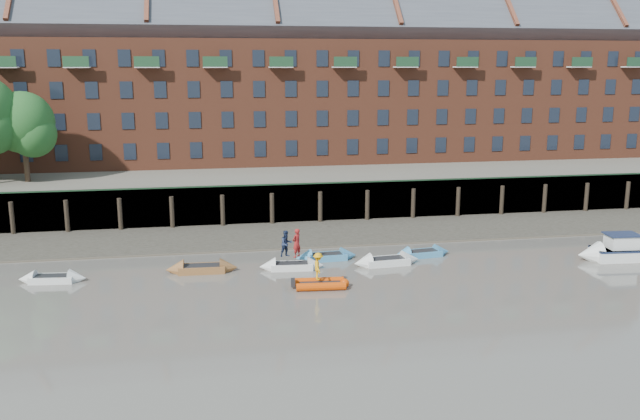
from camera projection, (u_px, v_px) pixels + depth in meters
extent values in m
plane|color=#615B54|center=(356.00, 319.00, 34.90)|extent=(220.00, 220.00, 0.00)
cube|color=#3D382F|center=(303.00, 234.00, 52.22)|extent=(110.00, 8.00, 0.50)
cube|color=#4C4336|center=(310.00, 246.00, 48.95)|extent=(110.00, 1.60, 0.10)
cube|color=#2D2A26|center=(295.00, 203.00, 56.12)|extent=(110.00, 0.80, 3.20)
cylinder|color=black|center=(12.00, 218.00, 51.81)|extent=(0.36, 0.36, 2.60)
cylinder|color=black|center=(67.00, 216.00, 52.49)|extent=(0.36, 0.36, 2.60)
cylinder|color=black|center=(120.00, 215.00, 53.18)|extent=(0.36, 0.36, 2.60)
cylinder|color=black|center=(172.00, 213.00, 53.86)|extent=(0.36, 0.36, 2.60)
cylinder|color=black|center=(223.00, 211.00, 54.54)|extent=(0.36, 0.36, 2.60)
cylinder|color=black|center=(272.00, 209.00, 55.22)|extent=(0.36, 0.36, 2.60)
cylinder|color=black|center=(320.00, 207.00, 55.90)|extent=(0.36, 0.36, 2.60)
cylinder|color=black|center=(367.00, 205.00, 56.58)|extent=(0.36, 0.36, 2.60)
cylinder|color=black|center=(413.00, 204.00, 57.26)|extent=(0.36, 0.36, 2.60)
cylinder|color=black|center=(458.00, 202.00, 57.94)|extent=(0.36, 0.36, 2.60)
cylinder|color=black|center=(502.00, 201.00, 58.62)|extent=(0.36, 0.36, 2.60)
cylinder|color=black|center=(545.00, 199.00, 59.30)|extent=(0.36, 0.36, 2.60)
cylinder|color=black|center=(586.00, 197.00, 59.99)|extent=(0.36, 0.36, 2.60)
cylinder|color=black|center=(627.00, 196.00, 60.67)|extent=(0.36, 0.36, 2.60)
cube|color=#264C2D|center=(296.00, 184.00, 55.48)|extent=(110.00, 0.06, 0.10)
cube|color=#5E594D|center=(277.00, 177.00, 69.21)|extent=(110.00, 28.00, 3.20)
cube|color=brown|center=(275.00, 101.00, 68.57)|extent=(80.00, 10.00, 12.00)
cube|color=#42444C|center=(274.00, 28.00, 67.05)|extent=(80.60, 15.56, 15.56)
cube|color=black|center=(26.00, 154.00, 60.71)|extent=(1.10, 0.12, 1.50)
cube|color=black|center=(62.00, 153.00, 61.22)|extent=(1.10, 0.12, 1.50)
cube|color=black|center=(96.00, 152.00, 61.73)|extent=(1.10, 0.12, 1.50)
cube|color=black|center=(130.00, 152.00, 62.24)|extent=(1.10, 0.12, 1.50)
cube|color=black|center=(163.00, 151.00, 62.75)|extent=(1.10, 0.12, 1.50)
cube|color=black|center=(196.00, 150.00, 63.26)|extent=(1.10, 0.12, 1.50)
cube|color=black|center=(228.00, 149.00, 63.77)|extent=(1.10, 0.12, 1.50)
cube|color=black|center=(260.00, 149.00, 64.28)|extent=(1.10, 0.12, 1.50)
cube|color=black|center=(291.00, 148.00, 64.80)|extent=(1.10, 0.12, 1.50)
cube|color=black|center=(322.00, 147.00, 65.31)|extent=(1.10, 0.12, 1.50)
cube|color=black|center=(352.00, 147.00, 65.82)|extent=(1.10, 0.12, 1.50)
cube|color=black|center=(382.00, 146.00, 66.33)|extent=(1.10, 0.12, 1.50)
cube|color=black|center=(412.00, 146.00, 66.84)|extent=(1.10, 0.12, 1.50)
cube|color=black|center=(441.00, 145.00, 67.35)|extent=(1.10, 0.12, 1.50)
cube|color=black|center=(469.00, 144.00, 67.86)|extent=(1.10, 0.12, 1.50)
cube|color=black|center=(497.00, 144.00, 68.37)|extent=(1.10, 0.12, 1.50)
cube|color=black|center=(525.00, 143.00, 68.88)|extent=(1.10, 0.12, 1.50)
cube|color=black|center=(552.00, 143.00, 69.39)|extent=(1.10, 0.12, 1.50)
cube|color=black|center=(579.00, 142.00, 69.90)|extent=(1.10, 0.12, 1.50)
cube|color=black|center=(605.00, 141.00, 70.41)|extent=(1.10, 0.12, 1.50)
cube|color=black|center=(632.00, 141.00, 70.92)|extent=(1.10, 0.12, 1.50)
cube|color=black|center=(24.00, 122.00, 60.12)|extent=(1.10, 0.12, 1.50)
cube|color=black|center=(59.00, 122.00, 60.63)|extent=(1.10, 0.12, 1.50)
cube|color=black|center=(94.00, 121.00, 61.14)|extent=(1.10, 0.12, 1.50)
cube|color=black|center=(128.00, 121.00, 61.65)|extent=(1.10, 0.12, 1.50)
cube|color=black|center=(162.00, 121.00, 62.16)|extent=(1.10, 0.12, 1.50)
cube|color=black|center=(195.00, 120.00, 62.67)|extent=(1.10, 0.12, 1.50)
cube|color=black|center=(227.00, 120.00, 63.18)|extent=(1.10, 0.12, 1.50)
cube|color=black|center=(260.00, 119.00, 63.69)|extent=(1.10, 0.12, 1.50)
cube|color=black|center=(291.00, 119.00, 64.20)|extent=(1.10, 0.12, 1.50)
cube|color=black|center=(322.00, 118.00, 64.72)|extent=(1.10, 0.12, 1.50)
cube|color=black|center=(353.00, 118.00, 65.23)|extent=(1.10, 0.12, 1.50)
cube|color=black|center=(383.00, 117.00, 65.74)|extent=(1.10, 0.12, 1.50)
cube|color=black|center=(413.00, 117.00, 66.25)|extent=(1.10, 0.12, 1.50)
cube|color=black|center=(442.00, 117.00, 66.76)|extent=(1.10, 0.12, 1.50)
cube|color=black|center=(470.00, 116.00, 67.27)|extent=(1.10, 0.12, 1.50)
cube|color=black|center=(499.00, 116.00, 67.78)|extent=(1.10, 0.12, 1.50)
cube|color=black|center=(527.00, 115.00, 68.29)|extent=(1.10, 0.12, 1.50)
cube|color=black|center=(554.00, 115.00, 68.80)|extent=(1.10, 0.12, 1.50)
cube|color=black|center=(581.00, 115.00, 69.31)|extent=(1.10, 0.12, 1.50)
cube|color=black|center=(608.00, 114.00, 69.82)|extent=(1.10, 0.12, 1.50)
cube|color=black|center=(634.00, 114.00, 70.33)|extent=(1.10, 0.12, 1.50)
cube|color=black|center=(21.00, 91.00, 59.53)|extent=(1.10, 0.12, 1.50)
cube|color=black|center=(56.00, 90.00, 60.04)|extent=(1.10, 0.12, 1.50)
cube|color=black|center=(92.00, 90.00, 60.55)|extent=(1.10, 0.12, 1.50)
cube|color=black|center=(126.00, 90.00, 61.06)|extent=(1.10, 0.12, 1.50)
cube|color=black|center=(160.00, 90.00, 61.57)|extent=(1.10, 0.12, 1.50)
cube|color=black|center=(194.00, 89.00, 62.08)|extent=(1.10, 0.12, 1.50)
cube|color=black|center=(227.00, 89.00, 62.59)|extent=(1.10, 0.12, 1.50)
cube|color=black|center=(259.00, 89.00, 63.10)|extent=(1.10, 0.12, 1.50)
cube|color=black|center=(291.00, 89.00, 63.61)|extent=(1.10, 0.12, 1.50)
cube|color=black|center=(322.00, 89.00, 64.12)|extent=(1.10, 0.12, 1.50)
cube|color=black|center=(353.00, 88.00, 64.64)|extent=(1.10, 0.12, 1.50)
cube|color=black|center=(383.00, 88.00, 65.15)|extent=(1.10, 0.12, 1.50)
cube|color=black|center=(413.00, 88.00, 65.66)|extent=(1.10, 0.12, 1.50)
cube|color=black|center=(443.00, 88.00, 66.17)|extent=(1.10, 0.12, 1.50)
cube|color=black|center=(472.00, 88.00, 66.68)|extent=(1.10, 0.12, 1.50)
cube|color=black|center=(500.00, 88.00, 67.19)|extent=(1.10, 0.12, 1.50)
cube|color=black|center=(528.00, 87.00, 67.70)|extent=(1.10, 0.12, 1.50)
cube|color=black|center=(556.00, 87.00, 68.21)|extent=(1.10, 0.12, 1.50)
cube|color=black|center=(583.00, 87.00, 68.72)|extent=(1.10, 0.12, 1.50)
cube|color=black|center=(610.00, 87.00, 69.23)|extent=(1.10, 0.12, 1.50)
cube|color=black|center=(637.00, 87.00, 69.74)|extent=(1.10, 0.12, 1.50)
cube|color=black|center=(18.00, 58.00, 58.94)|extent=(1.10, 0.12, 1.50)
cube|color=black|center=(54.00, 58.00, 59.45)|extent=(1.10, 0.12, 1.50)
cube|color=black|center=(89.00, 58.00, 59.96)|extent=(1.10, 0.12, 1.50)
cube|color=black|center=(124.00, 58.00, 60.47)|extent=(1.10, 0.12, 1.50)
cube|color=black|center=(159.00, 58.00, 60.98)|extent=(1.10, 0.12, 1.50)
cube|color=black|center=(192.00, 58.00, 61.49)|extent=(1.10, 0.12, 1.50)
cube|color=black|center=(226.00, 58.00, 62.00)|extent=(1.10, 0.12, 1.50)
cube|color=black|center=(258.00, 58.00, 62.51)|extent=(1.10, 0.12, 1.50)
cube|color=black|center=(291.00, 58.00, 63.02)|extent=(1.10, 0.12, 1.50)
cube|color=black|center=(322.00, 58.00, 63.53)|extent=(1.10, 0.12, 1.50)
cube|color=black|center=(353.00, 58.00, 64.04)|extent=(1.10, 0.12, 1.50)
cube|color=black|center=(384.00, 58.00, 64.56)|extent=(1.10, 0.12, 1.50)
cube|color=black|center=(414.00, 59.00, 65.07)|extent=(1.10, 0.12, 1.50)
cube|color=black|center=(444.00, 59.00, 65.58)|extent=(1.10, 0.12, 1.50)
cube|color=black|center=(473.00, 59.00, 66.09)|extent=(1.10, 0.12, 1.50)
cube|color=black|center=(502.00, 59.00, 66.60)|extent=(1.10, 0.12, 1.50)
cube|color=black|center=(530.00, 59.00, 67.11)|extent=(1.10, 0.12, 1.50)
cube|color=black|center=(558.00, 59.00, 67.62)|extent=(1.10, 0.12, 1.50)
cube|color=black|center=(586.00, 59.00, 68.13)|extent=(1.10, 0.12, 1.50)
cube|color=black|center=(613.00, 59.00, 68.64)|extent=(1.10, 0.12, 1.50)
cube|color=black|center=(640.00, 59.00, 69.15)|extent=(1.10, 0.12, 1.50)
cylinder|color=#3A281C|center=(26.00, 158.00, 56.53)|extent=(0.44, 0.44, 4.00)
sphere|color=#245923|center=(23.00, 122.00, 55.90)|extent=(5.12, 5.12, 5.12)
cube|color=silver|center=(52.00, 279.00, 40.80)|extent=(2.68, 1.43, 0.40)
cone|color=silver|center=(78.00, 278.00, 40.90)|extent=(1.12, 1.26, 1.16)
cone|color=silver|center=(27.00, 279.00, 40.69)|extent=(1.12, 1.26, 1.16)
cube|color=black|center=(52.00, 276.00, 40.76)|extent=(2.22, 1.09, 0.06)
cube|color=brown|center=(202.00, 269.00, 42.72)|extent=(2.94, 1.42, 0.45)
cone|color=brown|center=(229.00, 268.00, 42.95)|extent=(1.17, 1.35, 1.30)
cone|color=brown|center=(175.00, 270.00, 42.50)|extent=(1.17, 1.35, 1.30)
cube|color=black|center=(202.00, 266.00, 42.68)|extent=(2.44, 1.07, 0.06)
cube|color=silver|center=(292.00, 266.00, 43.35)|extent=(2.75, 1.41, 0.42)
cone|color=silver|center=(316.00, 265.00, 43.49)|extent=(1.13, 1.28, 1.20)
cone|color=silver|center=(267.00, 267.00, 43.20)|extent=(1.13, 1.28, 1.20)
cube|color=black|center=(292.00, 263.00, 43.31)|extent=(2.28, 1.08, 0.06)
cube|color=teal|center=(326.00, 257.00, 45.43)|extent=(2.74, 1.35, 0.42)
cone|color=teal|center=(349.00, 255.00, 45.77)|extent=(1.10, 1.26, 1.21)
cone|color=teal|center=(303.00, 258.00, 45.09)|extent=(1.10, 1.26, 1.21)
cube|color=black|center=(326.00, 254.00, 45.39)|extent=(2.28, 1.02, 0.06)
cube|color=silver|center=(387.00, 261.00, 44.33)|extent=(2.98, 1.54, 0.45)
cone|color=silver|center=(411.00, 259.00, 44.75)|extent=(1.23, 1.39, 1.30)
cone|color=silver|center=(362.00, 263.00, 43.91)|extent=(1.23, 1.39, 1.30)
cube|color=black|center=(387.00, 258.00, 44.29)|extent=(2.47, 1.18, 0.06)
cube|color=teal|center=(422.00, 253.00, 46.24)|extent=(2.72, 1.47, 0.41)
cone|color=teal|center=(442.00, 252.00, 46.66)|extent=(1.14, 1.28, 1.17)
cone|color=teal|center=(402.00, 255.00, 45.81)|extent=(1.14, 1.28, 1.17)
cube|color=black|center=(422.00, 251.00, 46.20)|extent=(2.25, 1.13, 0.06)
cylinder|color=#C83D06|center=(319.00, 281.00, 40.22)|extent=(2.92, 0.68, 0.48)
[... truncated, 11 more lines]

